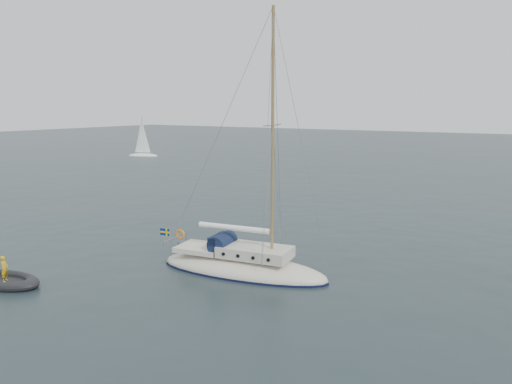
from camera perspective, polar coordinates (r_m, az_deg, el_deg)
The scene contains 5 objects.
ground at distance 26.39m, azimuth 2.40°, elevation -9.51°, with size 300.00×300.00×0.00m, color black.
sailboat at distance 26.47m, azimuth -1.53°, elevation -7.02°, with size 9.85×2.95×14.03m.
dinghy at distance 31.29m, azimuth -7.31°, elevation -6.14°, with size 2.53×1.14×0.36m.
rib at distance 27.99m, azimuth -27.06°, elevation -8.93°, with size 4.33×1.97×1.52m.
distant_yacht_a at distance 89.26m, azimuth -12.86°, elevation 5.96°, with size 5.35×2.86×7.09m.
Camera 1 is at (12.07, -21.77, 8.76)m, focal length 35.00 mm.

